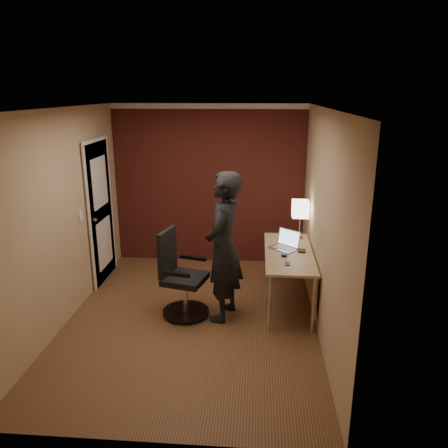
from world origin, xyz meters
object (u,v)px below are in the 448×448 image
Objects in this scene: phone at (287,264)px; office_chair at (180,279)px; desk_lamp at (300,209)px; wallet at (302,251)px; desk at (294,261)px; laptop at (286,243)px; mouse at (284,255)px; person at (223,247)px.

phone is 1.32m from office_chair.
phone is (-0.21, -0.94, -0.41)m from desk_lamp.
phone is 1.05× the size of wallet.
office_chair is (-1.41, -0.37, -0.13)m from desk.
mouse is at bearing -96.99° from laptop.
desk_lamp is 0.56m from laptop.
person is (-0.87, -0.39, 0.31)m from desk.
desk_lamp is 1.05m from phone.
desk is 3.58× the size of laptop.
mouse reaches higher than desk.
office_chair is (-1.50, -0.89, -0.68)m from desk_lamp.
office_chair is 0.69m from person.
desk_lamp is 0.50× the size of office_chair.
mouse is 0.91× the size of wallet.
desk_lamp reaches higher than mouse.
desk_lamp is at bearing 62.26° from laptop.
desk is 0.26m from laptop.
person reaches higher than phone.
person reaches higher than office_chair.
laptop is 4.19× the size of mouse.
desk_lamp reaches higher than wallet.
desk is 0.17m from wallet.
phone is at bearing -90.82° from laptop.
desk_lamp is 0.65m from wallet.
mouse is at bearing -144.19° from wallet.
person reaches higher than desk_lamp.
wallet is 0.06× the size of person.
mouse is (-0.14, -0.16, 0.14)m from desk.
office_chair is (-1.29, 0.04, -0.27)m from phone.
person is at bearing -136.72° from desk_lamp.
mouse is at bearing 99.49° from phone.
laptop is 0.24m from wallet.
laptop is 0.94m from person.
person is (-0.76, 0.03, 0.17)m from phone.
mouse is at bearing 9.57° from office_chair.
desk_lamp is 1.88m from office_chair.
desk is 1.41× the size of office_chair.
mouse is at bearing -109.32° from desk_lamp.
phone is 0.06× the size of person.
desk_lamp reaches higher than desk.
desk_lamp is at bearing 30.76° from office_chair.
office_chair is at bearing -165.21° from desk.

